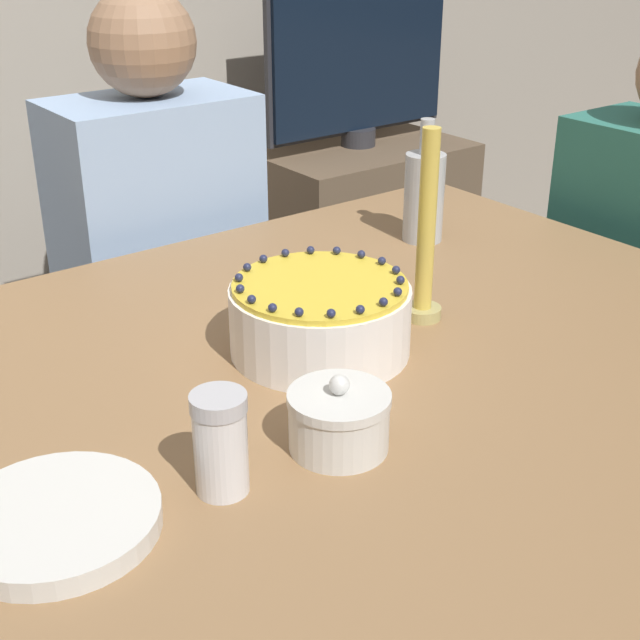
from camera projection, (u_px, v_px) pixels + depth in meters
The scene contains 10 objects.
dining_table at pixel (335, 433), 1.25m from camera, with size 1.49×1.17×0.74m.
cake at pixel (320, 317), 1.25m from camera, with size 0.26×0.26×0.12m.
sugar_bowl at pixel (339, 420), 1.04m from camera, with size 0.12×0.12×0.10m.
sugar_shaker at pixel (221, 443), 0.95m from camera, with size 0.06×0.06×0.12m.
plate_stack at pixel (56, 520), 0.91m from camera, with size 0.21×0.21×0.02m.
candle at pixel (426, 244), 1.32m from camera, with size 0.06×0.06×0.30m.
bottle at pixel (424, 195), 1.65m from camera, with size 0.07×0.07×0.23m.
person_man_blue_shirt at pixel (164, 309), 1.95m from camera, with size 0.40×0.34×1.18m.
side_cabinet at pixel (356, 254), 2.74m from camera, with size 0.61×0.43×0.68m.
tv_monitor at pixel (359, 53), 2.48m from camera, with size 0.62×0.10×0.50m.
Camera 1 is at (-0.66, -0.83, 1.33)m, focal length 50.00 mm.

